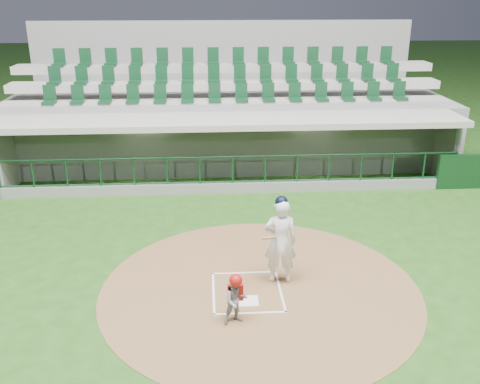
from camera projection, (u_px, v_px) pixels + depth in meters
name	position (u px, v px, depth m)	size (l,w,h in m)	color
ground	(246.00, 285.00, 12.24)	(120.00, 120.00, 0.00)	#1E4614
dirt_circle	(260.00, 289.00, 12.07)	(7.20, 7.20, 0.01)	brown
home_plate	(248.00, 301.00, 11.58)	(0.43, 0.43, 0.02)	white
batter_box_chalk	(247.00, 292.00, 11.96)	(1.55, 1.80, 0.01)	white
dugout_structure	(237.00, 149.00, 19.20)	(16.40, 3.70, 3.00)	gray
seating_deck	(226.00, 117.00, 21.90)	(17.00, 6.72, 5.15)	slate
batter	(280.00, 240.00, 12.03)	(0.92, 0.91, 2.12)	white
catcher	(236.00, 299.00, 10.68)	(0.59, 0.51, 1.10)	gray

